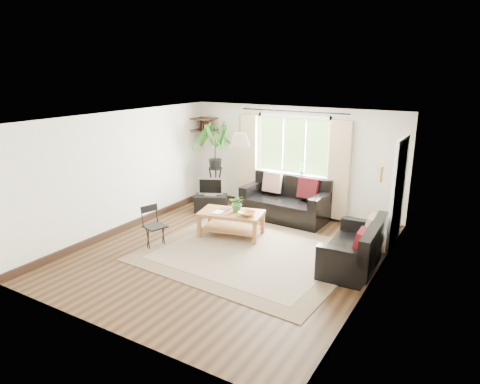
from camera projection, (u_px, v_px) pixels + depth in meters
The scene contains 24 objects.
floor at pixel (229, 254), 7.64m from camera, with size 5.50×5.50×0.00m, color black.
ceiling at pixel (228, 118), 6.97m from camera, with size 5.50×5.50×0.00m, color white.
wall_back at pixel (293, 161), 9.57m from camera, with size 5.00×0.02×2.40m, color white.
wall_front at pixel (104, 244), 5.03m from camera, with size 5.00×0.02×2.40m, color white.
wall_left at pixel (122, 172), 8.53m from camera, with size 0.02×5.50×2.40m, color white.
wall_right at pixel (377, 213), 6.08m from camera, with size 0.02×5.50×2.40m, color white.
rug at pixel (249, 253), 7.64m from camera, with size 3.53×3.02×0.02m, color #BAAB90.
window at pixel (293, 145), 9.44m from camera, with size 2.50×0.16×2.16m, color white, non-canonical shape.
door at pixel (397, 197), 7.55m from camera, with size 0.06×0.96×2.06m, color silver.
corner_shelf at pixel (204, 124), 10.28m from camera, with size 0.50×0.50×0.34m, color black, non-canonical shape.
pendant_lamp at pixel (240, 137), 7.40m from camera, with size 0.36×0.36×0.54m, color beige, non-canonical shape.
wall_sconce at pixel (380, 172), 6.21m from camera, with size 0.12×0.12×0.28m, color beige, non-canonical shape.
sofa_back at pixel (285, 199), 9.32m from camera, with size 1.85×0.92×0.87m, color black, non-canonical shape.
sofa_right at pixel (353, 245), 7.06m from camera, with size 0.80×1.59×0.75m, color black, non-canonical shape.
coffee_table at pixel (231, 224), 8.39m from camera, with size 1.22×0.67×0.50m, color brown, non-canonical shape.
table_plant at pixel (237, 203), 8.29m from camera, with size 0.32×0.27×0.35m, color #2E6428.
bowl at pixel (247, 214), 8.10m from camera, with size 0.32×0.32×0.08m, color olive.
book_a at pixel (214, 212), 8.30m from camera, with size 0.17×0.24×0.02m, color white.
book_b at pixel (222, 208), 8.51m from camera, with size 0.17×0.23×0.02m, color #533121.
tv_stand at pixel (211, 203), 9.85m from camera, with size 0.72×0.41×0.39m, color black.
tv at pixel (211, 186), 9.74m from camera, with size 0.56×0.19×0.43m, color #A5A5AA, non-canonical shape.
palm_stand at pixel (215, 165), 10.16m from camera, with size 0.77×0.77×1.97m, color black, non-canonical shape.
folding_chair at pixel (155, 227), 7.85m from camera, with size 0.39×0.39×0.76m, color black, non-canonical shape.
sill_plant at pixel (301, 169), 9.39m from camera, with size 0.14×0.10×0.27m, color #2D6023.
Camera 1 is at (3.76, -5.94, 3.18)m, focal length 32.00 mm.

